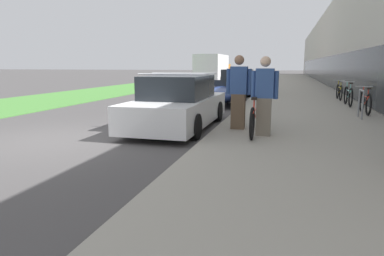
# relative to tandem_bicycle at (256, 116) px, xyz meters

# --- Properties ---
(ground_plane) EXTENTS (220.00, 220.00, 0.00)m
(ground_plane) POSITION_rel_tandem_bicycle_xyz_m (-4.36, -1.58, -0.51)
(ground_plane) COLOR #474444
(sidewalk_slab) EXTENTS (4.65, 70.00, 0.13)m
(sidewalk_slab) POSITION_rel_tandem_bicycle_xyz_m (1.29, 19.42, -0.44)
(sidewalk_slab) COLOR gray
(sidewalk_slab) RESTS_ON ground
(storefront_facade) EXTENTS (10.01, 70.00, 6.44)m
(storefront_facade) POSITION_rel_tandem_bicycle_xyz_m (8.65, 27.42, 2.71)
(storefront_facade) COLOR #BCB7AD
(storefront_facade) RESTS_ON ground
(lawn_strip) EXTENTS (5.05, 70.00, 0.03)m
(lawn_strip) POSITION_rel_tandem_bicycle_xyz_m (-10.62, 23.42, -0.49)
(lawn_strip) COLOR #478438
(lawn_strip) RESTS_ON ground
(tandem_bicycle) EXTENTS (0.52, 2.50, 0.88)m
(tandem_bicycle) POSITION_rel_tandem_bicycle_xyz_m (0.00, 0.00, 0.00)
(tandem_bicycle) COLOR black
(tandem_bicycle) RESTS_ON sidewalk_slab
(person_rider) EXTENTS (0.59, 0.23, 1.75)m
(person_rider) POSITION_rel_tandem_bicycle_xyz_m (0.20, -0.31, 0.50)
(person_rider) COLOR #756B5B
(person_rider) RESTS_ON sidewalk_slab
(person_bystander) EXTENTS (0.61, 0.24, 1.79)m
(person_bystander) POSITION_rel_tandem_bicycle_xyz_m (-0.46, 0.34, 0.53)
(person_bystander) COLOR brown
(person_bystander) RESTS_ON sidewalk_slab
(bike_rack_hoop) EXTENTS (0.05, 0.60, 0.84)m
(bike_rack_hoop) POSITION_rel_tandem_bicycle_xyz_m (2.81, 3.02, 0.14)
(bike_rack_hoop) COLOR gray
(bike_rack_hoop) RESTS_ON sidewalk_slab
(cruiser_bike_nearest) EXTENTS (0.52, 1.68, 0.87)m
(cruiser_bike_nearest) POSITION_rel_tandem_bicycle_xyz_m (3.15, 4.13, -0.01)
(cruiser_bike_nearest) COLOR black
(cruiser_bike_nearest) RESTS_ON sidewalk_slab
(cruiser_bike_middle) EXTENTS (0.52, 1.84, 0.92)m
(cruiser_bike_middle) POSITION_rel_tandem_bicycle_xyz_m (2.99, 6.39, 0.01)
(cruiser_bike_middle) COLOR black
(cruiser_bike_middle) RESTS_ON sidewalk_slab
(cruiser_bike_farthest) EXTENTS (0.52, 1.70, 0.87)m
(cruiser_bike_farthest) POSITION_rel_tandem_bicycle_xyz_m (2.98, 8.76, -0.01)
(cruiser_bike_farthest) COLOR black
(cruiser_bike_farthest) RESTS_ON sidewalk_slab
(parked_sedan_curbside) EXTENTS (1.88, 4.49, 1.48)m
(parked_sedan_curbside) POSITION_rel_tandem_bicycle_xyz_m (-2.15, 0.79, 0.14)
(parked_sedan_curbside) COLOR white
(parked_sedan_curbside) RESTS_ON ground
(vintage_roadster_curbside) EXTENTS (1.79, 3.81, 1.05)m
(vintage_roadster_curbside) POSITION_rel_tandem_bicycle_xyz_m (-1.99, 6.35, -0.05)
(vintage_roadster_curbside) COLOR navy
(vintage_roadster_curbside) RESTS_ON ground
(parked_sedan_far) EXTENTS (1.93, 4.11, 1.45)m
(parked_sedan_far) POSITION_rel_tandem_bicycle_xyz_m (-2.10, 11.90, 0.15)
(parked_sedan_far) COLOR black
(parked_sedan_far) RESTS_ON ground
(moving_truck) EXTENTS (2.32, 7.41, 2.63)m
(moving_truck) POSITION_rel_tandem_bicycle_xyz_m (-6.19, 24.41, 0.83)
(moving_truck) COLOR orange
(moving_truck) RESTS_ON ground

